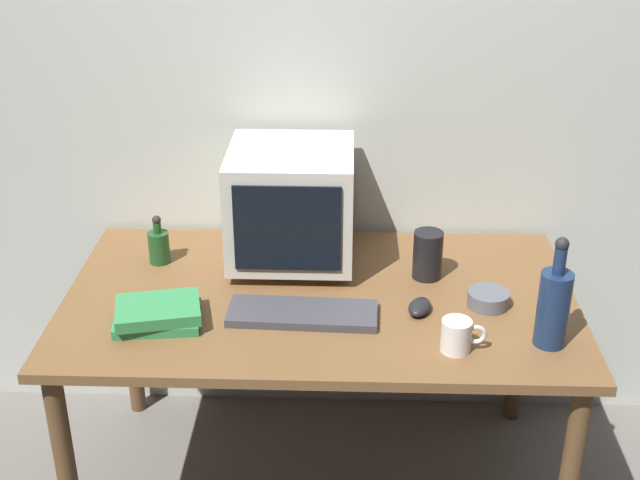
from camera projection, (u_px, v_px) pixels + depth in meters
back_wall at (325, 72)px, 2.73m from camera, size 4.00×0.08×2.50m
desk at (320, 318)px, 2.56m from camera, size 1.50×0.87×0.71m
crt_monitor at (291, 204)px, 2.64m from camera, size 0.38×0.39×0.37m
keyboard at (303, 313)px, 2.40m from camera, size 0.43×0.17×0.02m
computer_mouse at (420, 307)px, 2.42m from camera, size 0.09×0.11×0.04m
bottle_tall at (554, 305)px, 2.24m from camera, size 0.09×0.09×0.31m
bottle_short at (159, 245)px, 2.69m from camera, size 0.07×0.07×0.16m
book_stack at (158, 314)px, 2.37m from camera, size 0.26×0.21×0.06m
mug at (457, 336)px, 2.24m from camera, size 0.12×0.08×0.09m
cd_spindle at (488, 299)px, 2.46m from camera, size 0.12×0.12×0.04m
metal_canister at (428, 255)px, 2.59m from camera, size 0.09×0.09×0.15m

